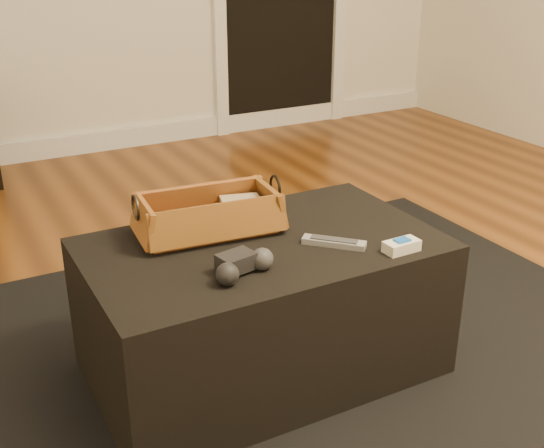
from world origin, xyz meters
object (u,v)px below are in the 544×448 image
wicker_basket (209,216)px  game_controller (242,265)px  tv_remote (204,227)px  silver_remote (334,242)px  ottoman (263,307)px  cream_gadget (402,246)px

wicker_basket → game_controller: 0.29m
tv_remote → silver_remote: tv_remote is taller
wicker_basket → silver_remote: wicker_basket is taller
ottoman → wicker_basket: bearing=127.0°
tv_remote → wicker_basket: bearing=30.9°
game_controller → tv_remote: bearing=87.3°
ottoman → silver_remote: (0.17, -0.11, 0.22)m
ottoman → wicker_basket: size_ratio=2.27×
wicker_basket → game_controller: size_ratio=2.32×
silver_remote → tv_remote: bearing=141.1°
game_controller → wicker_basket: bearing=83.0°
ottoman → wicker_basket: (-0.10, 0.14, 0.26)m
silver_remote → cream_gadget: size_ratio=1.54×
wicker_basket → silver_remote: (0.27, -0.25, -0.04)m
tv_remote → silver_remote: bearing=-39.7°
wicker_basket → cream_gadget: (0.41, -0.37, -0.03)m
tv_remote → silver_remote: 0.38m
silver_remote → cream_gadget: bearing=-40.5°
ottoman → cream_gadget: cream_gadget is taller
ottoman → tv_remote: bearing=135.6°
ottoman → cream_gadget: bearing=-37.2°
ottoman → tv_remote: size_ratio=4.49×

